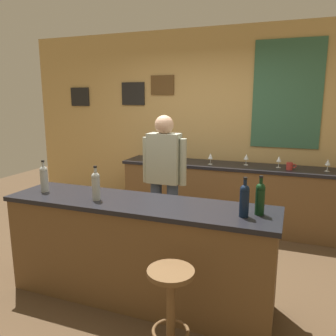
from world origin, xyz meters
The scene contains 16 objects.
ground_plane centered at (0.00, 0.00, 0.00)m, with size 10.00×10.00×0.00m, color #4C3823.
back_wall centered at (0.02, 2.03, 1.42)m, with size 6.00×0.09×2.80m.
bar_counter centered at (0.00, -0.40, 0.46)m, with size 2.41×0.60×0.92m.
side_counter centered at (0.40, 1.65, 0.45)m, with size 2.99×0.56×0.90m.
bartender centered at (-0.11, 0.53, 0.94)m, with size 0.52×0.21×1.62m.
bar_stool centered at (0.53, -1.00, 0.46)m, with size 0.32×0.32×0.68m.
wine_bottle_a centered at (-0.97, -0.42, 1.06)m, with size 0.07×0.07×0.31m.
wine_bottle_b centered at (-0.35, -0.49, 1.06)m, with size 0.07×0.07×0.31m.
wine_bottle_c centered at (0.92, -0.46, 1.06)m, with size 0.07×0.07×0.31m.
wine_bottle_d centered at (1.03, -0.37, 1.06)m, with size 0.07×0.07×0.31m.
wine_glass_a centered at (-0.51, 1.68, 1.01)m, with size 0.07×0.07×0.16m.
wine_glass_b centered at (0.17, 1.58, 1.01)m, with size 0.07×0.07×0.16m.
wine_glass_c centered at (0.65, 1.70, 1.01)m, with size 0.07×0.07×0.16m.
wine_glass_d centered at (1.07, 1.67, 1.01)m, with size 0.07×0.07×0.16m.
wine_glass_e centered at (1.66, 1.64, 1.01)m, with size 0.07×0.07×0.16m.
coffee_mug centered at (1.21, 1.57, 0.95)m, with size 0.12×0.08×0.09m.
Camera 1 is at (1.23, -2.91, 1.79)m, focal length 35.81 mm.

